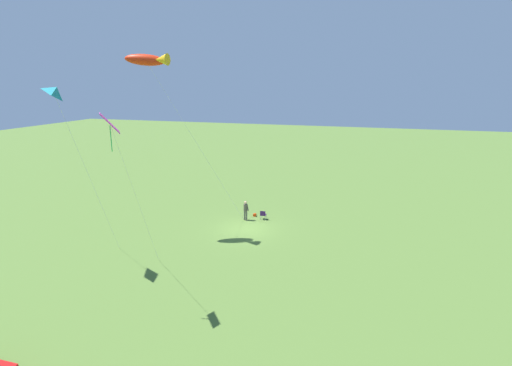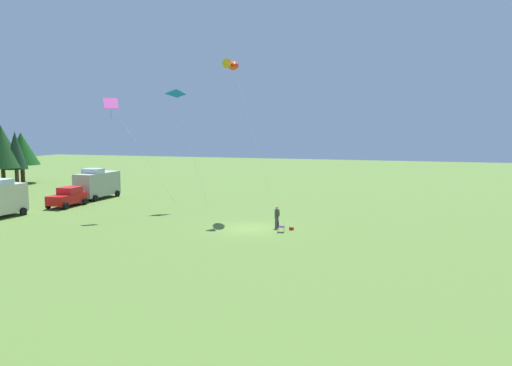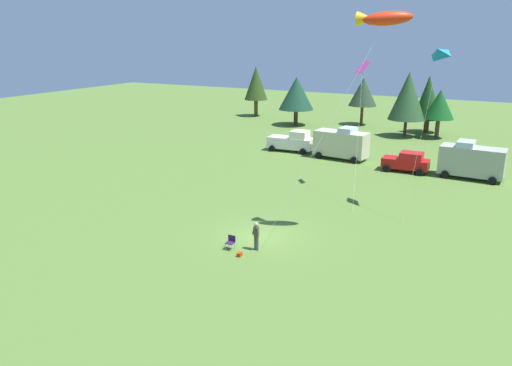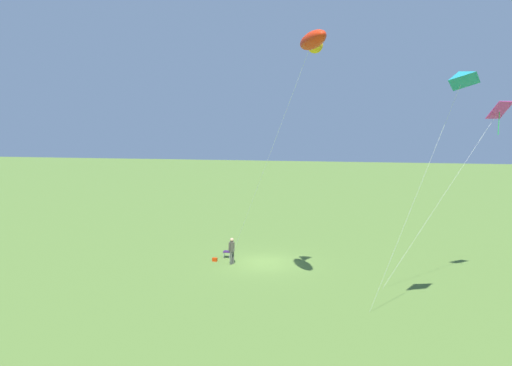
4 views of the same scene
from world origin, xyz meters
TOP-DOWN VIEW (x-y plane):
  - ground_plane at (0.00, 0.00)m, footprint 160.00×160.00m
  - person_kite_flyer at (0.71, -1.99)m, footprint 0.57×0.45m
  - folding_chair at (-0.71, -2.56)m, footprint 0.49×0.49m
  - backpack_on_grass at (0.27, -3.26)m, footprint 0.22×0.32m
  - kite_large_fish at (5.95, 3.42)m, footprint 6.83×6.62m
  - kite_diamond_rainbow at (2.22, 13.23)m, footprint 2.31×6.73m
  - kite_delta_teal at (8.18, 9.89)m, footprint 1.87×4.41m

SIDE VIEW (x-z plane):
  - ground_plane at x=0.00m, z-range 0.00..0.00m
  - backpack_on_grass at x=0.27m, z-range 0.00..0.22m
  - folding_chair at x=-0.71m, z-range 0.08..0.90m
  - person_kite_flyer at x=0.71m, z-range 0.15..1.89m
  - kite_diamond_rainbow at x=2.22m, z-range 4.49..14.83m
  - kite_delta_teal at x=8.18m, z-range 5.32..16.97m
  - kite_large_fish at x=5.95m, z-range 6.35..20.06m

